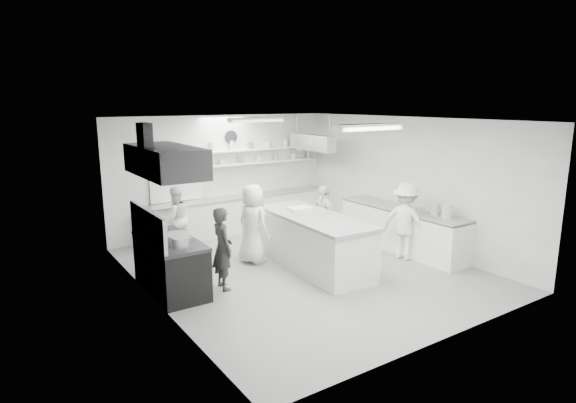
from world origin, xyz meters
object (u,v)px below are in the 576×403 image
stove (171,266)px  prep_island (314,243)px  right_counter (402,230)px  cook_stove (222,249)px  cook_back (176,219)px  back_counter (240,214)px

stove → prep_island: size_ratio=0.64×
right_counter → cook_stove: cook_stove is taller
right_counter → cook_back: (-4.32, 2.80, 0.27)m
back_counter → cook_back: size_ratio=3.37×
back_counter → prep_island: prep_island is taller
stove → cook_back: bearing=67.1°
back_counter → right_counter: 4.13m
back_counter → cook_back: cook_back is taller
right_counter → prep_island: size_ratio=1.17×
cook_stove → right_counter: bearing=-87.5°
stove → cook_back: size_ratio=1.21×
prep_island → cook_back: cook_back is taller
right_counter → cook_back: size_ratio=2.22×
right_counter → prep_island: bearing=176.7°
stove → right_counter: (5.25, -0.60, 0.02)m
cook_back → back_counter: bearing=-165.1°
stove → cook_stove: bearing=-27.9°
stove → cook_stove: 0.98m
cook_stove → cook_back: bearing=2.2°
right_counter → cook_stove: bearing=177.8°
right_counter → back_counter: bearing=124.7°
back_counter → right_counter: (2.35, -3.40, 0.01)m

